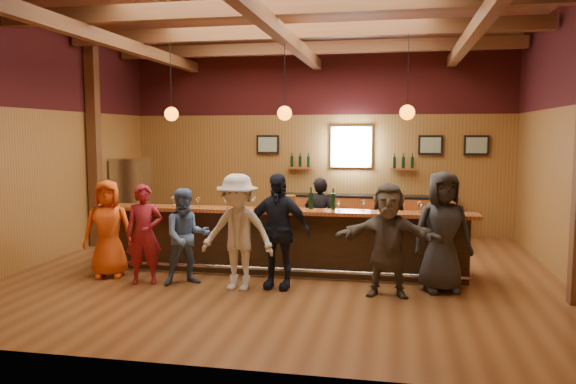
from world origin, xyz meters
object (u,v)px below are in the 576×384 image
Objects in this scene: bottle_a at (311,200)px; bar_counter at (287,240)px; ice_bucket at (290,202)px; customer_white at (238,232)px; customer_denim at (187,236)px; back_bar_cabinet at (367,215)px; customer_redvest at (144,234)px; customer_brown at (388,240)px; customer_navy at (277,231)px; customer_orange at (108,229)px; customer_dark at (442,232)px; bartender at (320,219)px; stainless_fridge at (131,198)px.

bar_counter is at bearing 158.73° from bottle_a.
ice_bucket reaches higher than bar_counter.
customer_white is 4.89× the size of bottle_a.
customer_denim is 2.14m from bottle_a.
ice_bucket is (0.09, -0.27, 0.70)m from bar_counter.
customer_redvest is (-3.24, -4.83, 0.31)m from back_bar_cabinet.
customer_navy is at bearing 176.59° from customer_brown.
customer_navy reaches higher than ice_bucket.
customer_orange is 4.55m from customer_brown.
customer_navy is 2.48m from customer_dark.
ice_bucket is at bearing 65.99° from customer_white.
customer_orange is 0.97× the size of customer_brown.
customer_orange is 2.34m from customer_white.
bar_counter is 2.15m from customer_brown.
bartender is at bearing 24.46° from customer_redvest.
customer_denim reaches higher than bottle_a.
customer_dark is at bearing -18.14° from bottle_a.
customer_white is at bearing -110.72° from bar_counter.
customer_denim is 3.11m from customer_brown.
customer_orange is 0.91× the size of customer_white.
bar_counter is at bearing 108.84° from ice_bucket.
back_bar_cabinet is at bearing 74.12° from ice_bucket.
back_bar_cabinet is 11.07× the size of bottle_a.
customer_redvest is at bearing -155.07° from ice_bucket.
customer_navy reaches higher than bottle_a.
stainless_fridge is at bearing 150.08° from bottle_a.
customer_orange is (-2.82, -1.00, 0.28)m from bar_counter.
stainless_fridge reaches higher than bartender.
customer_redvest is (0.76, -0.27, -0.02)m from customer_orange.
customer_redvest is 2.12m from customer_navy.
bartender reaches higher than bottle_a.
bar_counter is at bearing 74.49° from customer_white.
customer_dark is (2.52, -0.85, 0.38)m from bar_counter.
customer_denim is at bearing -150.91° from bottle_a.
bartender is at bearing 19.31° from customer_denim.
customer_orange reaches higher than bartender.
customer_dark is at bearing 25.52° from customer_brown.
customer_navy is 0.98× the size of customer_dark.
customer_orange reaches higher than customer_denim.
ice_bucket is (-1.09, -3.84, 0.75)m from back_bar_cabinet.
stainless_fridge is 5.02m from ice_bucket.
customer_brown is 0.88m from customer_dark.
customer_dark is at bearing -13.54° from ice_bucket.
stainless_fridge reaches higher than customer_white.
bottle_a is at bearing 86.62° from bartender.
customer_redvest is at bearing 170.73° from customer_dark.
customer_brown reaches higher than bartender.
customer_denim is 6.62× the size of ice_bucket.
ice_bucket is at bearing 2.27° from customer_denim.
customer_denim is (0.67, 0.08, -0.03)m from customer_redvest.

